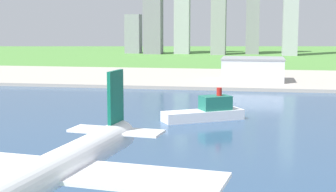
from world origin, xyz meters
name	(u,v)px	position (x,y,z in m)	size (l,w,h in m)	color
ground_plane	(207,126)	(0.00, 300.00, 0.00)	(2400.00, 2400.00, 0.00)	#4F883B
water_bay	(191,161)	(0.00, 240.00, 0.07)	(840.00, 360.00, 0.15)	#2D4C70
industrial_pier	(229,78)	(0.00, 490.00, 1.25)	(840.00, 140.00, 2.50)	#ABA397
airplane_landing	(52,172)	(-1.50, 125.94, 29.60)	(38.90, 44.58, 13.70)	white
ferry_boat	(207,111)	(-1.50, 313.10, 4.31)	(38.94, 28.82, 15.22)	white
warehouse_main	(253,69)	(18.96, 463.97, 11.24)	(46.02, 34.99, 17.44)	silver
distant_skyline	(213,3)	(-40.98, 825.19, 73.51)	(250.74, 45.90, 159.49)	gray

